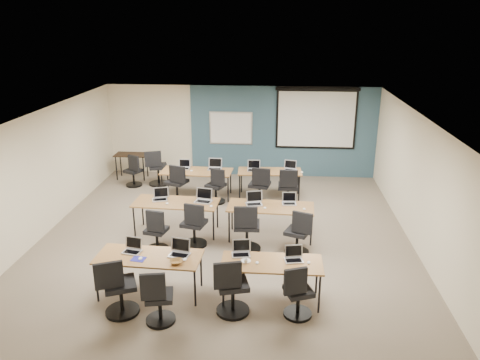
# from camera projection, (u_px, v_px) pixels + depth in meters

# --- Properties ---
(floor) EXTENTS (8.00, 9.00, 0.02)m
(floor) POSITION_uv_depth(u_px,v_px,m) (225.00, 239.00, 10.20)
(floor) COLOR #6B6354
(floor) RESTS_ON ground
(ceiling) EXTENTS (8.00, 9.00, 0.02)m
(ceiling) POSITION_uv_depth(u_px,v_px,m) (223.00, 116.00, 9.31)
(ceiling) COLOR white
(ceiling) RESTS_ON ground
(wall_back) EXTENTS (8.00, 0.04, 2.70)m
(wall_back) POSITION_uv_depth(u_px,v_px,m) (241.00, 131.00, 13.99)
(wall_back) COLOR beige
(wall_back) RESTS_ON ground
(wall_front) EXTENTS (8.00, 0.04, 2.70)m
(wall_front) POSITION_uv_depth(u_px,v_px,m) (180.00, 305.00, 5.52)
(wall_front) COLOR beige
(wall_front) RESTS_ON ground
(wall_left) EXTENTS (0.04, 9.00, 2.70)m
(wall_left) POSITION_uv_depth(u_px,v_px,m) (40.00, 175.00, 10.06)
(wall_left) COLOR beige
(wall_left) RESTS_ON ground
(wall_right) EXTENTS (0.04, 9.00, 2.70)m
(wall_right) POSITION_uv_depth(u_px,v_px,m) (420.00, 186.00, 9.45)
(wall_right) COLOR beige
(wall_right) RESTS_ON ground
(blue_accent_panel) EXTENTS (5.50, 0.04, 2.70)m
(blue_accent_panel) POSITION_uv_depth(u_px,v_px,m) (283.00, 132.00, 13.87)
(blue_accent_panel) COLOR #3D5977
(blue_accent_panel) RESTS_ON wall_back
(whiteboard) EXTENTS (1.28, 0.03, 0.98)m
(whiteboard) POSITION_uv_depth(u_px,v_px,m) (231.00, 128.00, 13.91)
(whiteboard) COLOR silver
(whiteboard) RESTS_ON wall_back
(projector_screen) EXTENTS (2.40, 0.10, 1.82)m
(projector_screen) POSITION_uv_depth(u_px,v_px,m) (316.00, 115.00, 13.56)
(projector_screen) COLOR black
(projector_screen) RESTS_ON wall_back
(training_table_front_left) EXTENTS (1.79, 0.75, 0.73)m
(training_table_front_left) POSITION_uv_depth(u_px,v_px,m) (149.00, 258.00, 7.95)
(training_table_front_left) COLOR olive
(training_table_front_left) RESTS_ON floor
(training_table_front_right) EXTENTS (1.68, 0.70, 0.73)m
(training_table_front_right) POSITION_uv_depth(u_px,v_px,m) (272.00, 265.00, 7.75)
(training_table_front_right) COLOR #94633D
(training_table_front_right) RESTS_ON floor
(training_table_mid_left) EXTENTS (1.86, 0.77, 0.73)m
(training_table_mid_left) POSITION_uv_depth(u_px,v_px,m) (176.00, 204.00, 10.28)
(training_table_mid_left) COLOR brown
(training_table_mid_left) RESTS_ON floor
(training_table_mid_right) EXTENTS (1.85, 0.77, 0.73)m
(training_table_mid_right) POSITION_uv_depth(u_px,v_px,m) (271.00, 208.00, 10.05)
(training_table_mid_right) COLOR brown
(training_table_mid_right) RESTS_ON floor
(training_table_back_left) EXTENTS (1.86, 0.77, 0.73)m
(training_table_back_left) POSITION_uv_depth(u_px,v_px,m) (197.00, 172.00, 12.37)
(training_table_back_left) COLOR olive
(training_table_back_left) RESTS_ON floor
(training_table_back_right) EXTENTS (1.67, 0.70, 0.73)m
(training_table_back_right) POSITION_uv_depth(u_px,v_px,m) (270.00, 173.00, 12.36)
(training_table_back_right) COLOR olive
(training_table_back_right) RESTS_ON floor
(laptop_0) EXTENTS (0.31, 0.26, 0.23)m
(laptop_0) POSITION_uv_depth(u_px,v_px,m) (133.00, 248.00, 8.08)
(laptop_0) COLOR #A7A7B2
(laptop_0) RESTS_ON training_table_front_left
(mouse_0) EXTENTS (0.09, 0.12, 0.04)m
(mouse_0) POSITION_uv_depth(u_px,v_px,m) (140.00, 258.00, 7.83)
(mouse_0) COLOR white
(mouse_0) RESTS_ON training_table_front_left
(task_chair_0) EXTENTS (0.59, 0.55, 1.03)m
(task_chair_0) POSITION_uv_depth(u_px,v_px,m) (118.00, 291.00, 7.46)
(task_chair_0) COLOR black
(task_chair_0) RESTS_ON floor
(laptop_1) EXTENTS (0.34, 0.29, 0.26)m
(laptop_1) POSITION_uv_depth(u_px,v_px,m) (180.00, 251.00, 7.97)
(laptop_1) COLOR #B0B0B6
(laptop_1) RESTS_ON training_table_front_left
(mouse_1) EXTENTS (0.08, 0.11, 0.04)m
(mouse_1) POSITION_uv_depth(u_px,v_px,m) (185.00, 259.00, 7.80)
(mouse_1) COLOR white
(mouse_1) RESTS_ON training_table_front_left
(task_chair_1) EXTENTS (0.47, 0.47, 0.96)m
(task_chair_1) POSITION_uv_depth(u_px,v_px,m) (158.00, 302.00, 7.25)
(task_chair_1) COLOR black
(task_chair_1) RESTS_ON floor
(laptop_2) EXTENTS (0.31, 0.27, 0.24)m
(laptop_2) POSITION_uv_depth(u_px,v_px,m) (241.00, 251.00, 7.98)
(laptop_2) COLOR #B3B3B4
(laptop_2) RESTS_ON training_table_front_right
(mouse_2) EXTENTS (0.08, 0.10, 0.03)m
(mouse_2) POSITION_uv_depth(u_px,v_px,m) (257.00, 263.00, 7.70)
(mouse_2) COLOR white
(mouse_2) RESTS_ON training_table_front_right
(task_chair_2) EXTENTS (0.55, 0.54, 1.02)m
(task_chair_2) POSITION_uv_depth(u_px,v_px,m) (232.00, 291.00, 7.48)
(task_chair_2) COLOR black
(task_chair_2) RESTS_ON floor
(laptop_3) EXTENTS (0.30, 0.26, 0.23)m
(laptop_3) POSITION_uv_depth(u_px,v_px,m) (294.00, 257.00, 7.80)
(laptop_3) COLOR silver
(laptop_3) RESTS_ON training_table_front_right
(mouse_3) EXTENTS (0.06, 0.09, 0.03)m
(mouse_3) POSITION_uv_depth(u_px,v_px,m) (309.00, 263.00, 7.70)
(mouse_3) COLOR white
(mouse_3) RESTS_ON training_table_front_right
(task_chair_3) EXTENTS (0.48, 0.46, 0.95)m
(task_chair_3) POSITION_uv_depth(u_px,v_px,m) (297.00, 296.00, 7.41)
(task_chair_3) COLOR black
(task_chair_3) RESTS_ON floor
(laptop_4) EXTENTS (0.33, 0.28, 0.25)m
(laptop_4) POSITION_uv_depth(u_px,v_px,m) (160.00, 197.00, 10.40)
(laptop_4) COLOR #B8B7C1
(laptop_4) RESTS_ON training_table_mid_left
(mouse_4) EXTENTS (0.08, 0.11, 0.03)m
(mouse_4) POSITION_uv_depth(u_px,v_px,m) (167.00, 203.00, 10.15)
(mouse_4) COLOR white
(mouse_4) RESTS_ON training_table_mid_left
(task_chair_4) EXTENTS (0.47, 0.47, 0.95)m
(task_chair_4) POSITION_uv_depth(u_px,v_px,m) (156.00, 234.00, 9.53)
(task_chair_4) COLOR black
(task_chair_4) RESTS_ON floor
(laptop_5) EXTENTS (0.36, 0.31, 0.27)m
(laptop_5) POSITION_uv_depth(u_px,v_px,m) (204.00, 198.00, 10.29)
(laptop_5) COLOR silver
(laptop_5) RESTS_ON training_table_mid_left
(mouse_5) EXTENTS (0.09, 0.11, 0.04)m
(mouse_5) POSITION_uv_depth(u_px,v_px,m) (211.00, 206.00, 10.01)
(mouse_5) COLOR white
(mouse_5) RESTS_ON training_table_mid_left
(task_chair_5) EXTENTS (0.52, 0.52, 1.00)m
(task_chair_5) POSITION_uv_depth(u_px,v_px,m) (194.00, 228.00, 9.73)
(task_chair_5) COLOR black
(task_chair_5) RESTS_ON floor
(laptop_6) EXTENTS (0.35, 0.30, 0.26)m
(laptop_6) POSITION_uv_depth(u_px,v_px,m) (254.00, 201.00, 10.14)
(laptop_6) COLOR #A6A6B0
(laptop_6) RESTS_ON training_table_mid_right
(mouse_6) EXTENTS (0.07, 0.11, 0.04)m
(mouse_6) POSITION_uv_depth(u_px,v_px,m) (265.00, 208.00, 9.92)
(mouse_6) COLOR white
(mouse_6) RESTS_ON training_table_mid_right
(task_chair_6) EXTENTS (0.58, 0.58, 1.05)m
(task_chair_6) POSITION_uv_depth(u_px,v_px,m) (247.00, 231.00, 9.52)
(task_chair_6) COLOR black
(task_chair_6) RESTS_ON floor
(laptop_7) EXTENTS (0.30, 0.26, 0.23)m
(laptop_7) POSITION_uv_depth(u_px,v_px,m) (289.00, 201.00, 10.17)
(laptop_7) COLOR #B9B9BA
(laptop_7) RESTS_ON training_table_mid_right
(mouse_7) EXTENTS (0.07, 0.10, 0.04)m
(mouse_7) POSITION_uv_depth(u_px,v_px,m) (304.00, 209.00, 9.86)
(mouse_7) COLOR white
(mouse_7) RESTS_ON training_table_mid_right
(task_chair_7) EXTENTS (0.53, 0.50, 0.99)m
(task_chair_7) POSITION_uv_depth(u_px,v_px,m) (298.00, 236.00, 9.38)
(task_chair_7) COLOR black
(task_chair_7) RESTS_ON floor
(laptop_8) EXTENTS (0.31, 0.26, 0.23)m
(laptop_8) POSITION_uv_depth(u_px,v_px,m) (184.00, 166.00, 12.54)
(laptop_8) COLOR silver
(laptop_8) RESTS_ON training_table_back_left
(mouse_8) EXTENTS (0.09, 0.11, 0.04)m
(mouse_8) POSITION_uv_depth(u_px,v_px,m) (192.00, 171.00, 12.33)
(mouse_8) COLOR white
(mouse_8) RESTS_ON training_table_back_left
(task_chair_8) EXTENTS (0.58, 0.55, 1.03)m
(task_chair_8) POSITION_uv_depth(u_px,v_px,m) (177.00, 186.00, 12.11)
(task_chair_8) COLOR black
(task_chair_8) RESTS_ON floor
(laptop_9) EXTENTS (0.36, 0.31, 0.27)m
(laptop_9) POSITION_uv_depth(u_px,v_px,m) (215.00, 166.00, 12.50)
(laptop_9) COLOR #A7A7A8
(laptop_9) RESTS_ON training_table_back_left
(mouse_9) EXTENTS (0.08, 0.10, 0.03)m
(mouse_9) POSITION_uv_depth(u_px,v_px,m) (223.00, 171.00, 12.34)
(mouse_9) COLOR white
(mouse_9) RESTS_ON training_table_back_left
(task_chair_9) EXTENTS (0.52, 0.49, 0.97)m
(task_chair_9) POSITION_uv_depth(u_px,v_px,m) (216.00, 189.00, 12.03)
(task_chair_9) COLOR black
(task_chair_9) RESTS_ON floor
(laptop_10) EXTENTS (0.34, 0.29, 0.25)m
(laptop_10) POSITION_uv_depth(u_px,v_px,m) (254.00, 168.00, 12.40)
(laptop_10) COLOR #A8A8AB
(laptop_10) RESTS_ON training_table_back_right
(mouse_10) EXTENTS (0.07, 0.10, 0.03)m
(mouse_10) POSITION_uv_depth(u_px,v_px,m) (267.00, 171.00, 12.30)
(mouse_10) COLOR white
(mouse_10) RESTS_ON training_table_back_right
(task_chair_10) EXTENTS (0.57, 0.57, 1.04)m
(task_chair_10) POSITION_uv_depth(u_px,v_px,m) (260.00, 189.00, 11.90)
(task_chair_10) COLOR black
(task_chair_10) RESTS_ON floor
(laptop_11) EXTENTS (0.33, 0.28, 0.25)m
(laptop_11) POSITION_uv_depth(u_px,v_px,m) (290.00, 168.00, 12.40)
(laptop_11) COLOR silver
(laptop_11) RESTS_ON training_table_back_right
(mouse_11) EXTENTS (0.07, 0.11, 0.04)m
(mouse_11) POSITION_uv_depth(u_px,v_px,m) (302.00, 172.00, 12.21)
(mouse_11) COLOR white
(mouse_11) RESTS_ON training_table_back_right
(task_chair_11) EXTENTS (0.56, 0.56, 1.03)m
(task_chair_11) POSITION_uv_depth(u_px,v_px,m) (288.00, 191.00, 11.79)
(task_chair_11) COLOR black
(task_chair_11) RESTS_ON floor
(blue_mousepad) EXTENTS (0.25, 0.22, 0.01)m
(blue_mousepad) POSITION_uv_depth(u_px,v_px,m) (138.00, 259.00, 7.83)
(blue_mousepad) COLOR #23229F
(blue_mousepad) RESTS_ON training_table_front_left
(snack_bowl) EXTENTS (0.24, 0.24, 0.05)m
(snack_bowl) POSITION_uv_depth(u_px,v_px,m) (176.00, 262.00, 7.70)
(snack_bowl) COLOR brown
(snack_bowl) RESTS_ON training_table_front_left
(snack_plate) EXTENTS (0.18, 0.18, 0.01)m
(snack_plate) POSITION_uv_depth(u_px,v_px,m) (246.00, 261.00, 7.77)
(snack_plate) COLOR white
(snack_plate) RESTS_ON training_table_front_right
(coffee_cup) EXTENTS (0.06, 0.06, 0.05)m
(coffee_cup) POSITION_uv_depth(u_px,v_px,m) (246.00, 262.00, 7.68)
(coffee_cup) COLOR silver
(coffee_cup) RESTS_ON snack_plate
(utility_table) EXTENTS (0.94, 0.52, 0.75)m
(utility_table) POSITION_uv_depth(u_px,v_px,m) (131.00, 157.00, 13.84)
(utility_table) COLOR black
(utility_table) RESTS_ON floor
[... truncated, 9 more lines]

